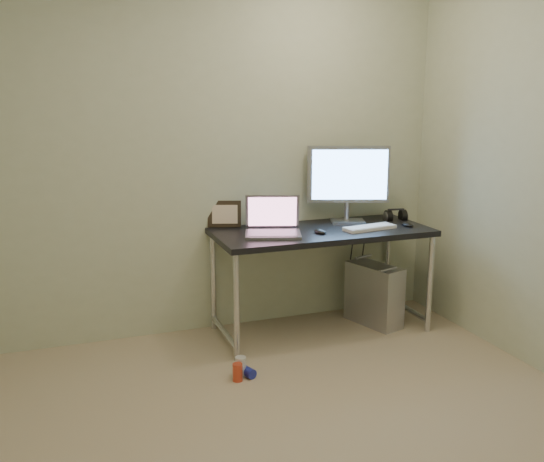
% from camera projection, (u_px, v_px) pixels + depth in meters
% --- Properties ---
extents(floor, '(3.50, 3.50, 0.00)m').
position_uv_depth(floor, '(300.00, 457.00, 2.86)').
color(floor, tan).
rests_on(floor, ground).
extents(wall_back, '(3.50, 0.02, 2.50)m').
position_uv_depth(wall_back, '(205.00, 157.00, 4.19)').
color(wall_back, beige).
rests_on(wall_back, ground).
extents(desk, '(1.52, 0.66, 0.75)m').
position_uv_depth(desk, '(322.00, 241.00, 4.26)').
color(desk, black).
rests_on(desk, ground).
extents(tower_computer, '(0.31, 0.47, 0.48)m').
position_uv_depth(tower_computer, '(374.00, 294.00, 4.49)').
color(tower_computer, '#A6A6AA').
rests_on(tower_computer, ground).
extents(cable_a, '(0.01, 0.16, 0.69)m').
position_uv_depth(cable_a, '(350.00, 262.00, 4.71)').
color(cable_a, black).
rests_on(cable_a, ground).
extents(cable_b, '(0.02, 0.11, 0.71)m').
position_uv_depth(cable_b, '(361.00, 264.00, 4.72)').
color(cable_b, black).
rests_on(cable_b, ground).
extents(can_red, '(0.08, 0.08, 0.11)m').
position_uv_depth(can_red, '(238.00, 372.00, 3.61)').
color(can_red, red).
rests_on(can_red, ground).
extents(can_white, '(0.09, 0.09, 0.12)m').
position_uv_depth(can_white, '(241.00, 367.00, 3.67)').
color(can_white, silver).
rests_on(can_white, ground).
extents(can_blue, '(0.10, 0.13, 0.06)m').
position_uv_depth(can_blue, '(247.00, 372.00, 3.67)').
color(can_blue, '#212BA1').
rests_on(can_blue, ground).
extents(laptop, '(0.45, 0.40, 0.26)m').
position_uv_depth(laptop, '(273.00, 225.00, 4.09)').
color(laptop, '#A1A0A7').
rests_on(laptop, desk).
extents(monitor, '(0.58, 0.25, 0.56)m').
position_uv_depth(monitor, '(348.00, 178.00, 4.41)').
color(monitor, '#A1A0A7').
rests_on(monitor, desk).
extents(keyboard, '(0.40, 0.18, 0.02)m').
position_uv_depth(keyboard, '(370.00, 228.00, 4.25)').
color(keyboard, white).
rests_on(keyboard, desk).
extents(mouse_right, '(0.08, 0.11, 0.03)m').
position_uv_depth(mouse_right, '(407.00, 224.00, 4.35)').
color(mouse_right, black).
rests_on(mouse_right, desk).
extents(mouse_left, '(0.08, 0.11, 0.04)m').
position_uv_depth(mouse_left, '(320.00, 231.00, 4.12)').
color(mouse_left, black).
rests_on(mouse_left, desk).
extents(headphones, '(0.17, 0.10, 0.11)m').
position_uv_depth(headphones, '(396.00, 216.00, 4.56)').
color(headphones, black).
rests_on(headphones, desk).
extents(picture_frame, '(0.25, 0.14, 0.19)m').
position_uv_depth(picture_frame, '(224.00, 214.00, 4.30)').
color(picture_frame, black).
rests_on(picture_frame, desk).
extents(webcam, '(0.05, 0.04, 0.12)m').
position_uv_depth(webcam, '(251.00, 214.00, 4.34)').
color(webcam, silver).
rests_on(webcam, desk).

